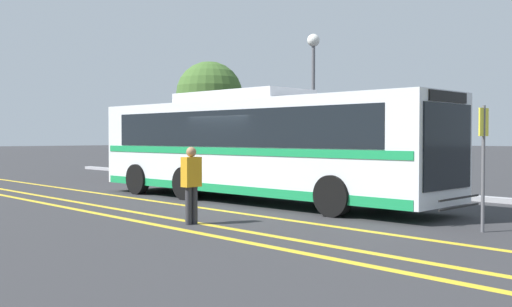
# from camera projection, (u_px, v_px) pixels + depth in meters

# --- Properties ---
(ground_plane) EXTENTS (220.00, 220.00, 0.00)m
(ground_plane) POSITION_uv_depth(u_px,v_px,m) (243.00, 201.00, 17.68)
(ground_plane) COLOR #2D2D30
(lane_strip_0) EXTENTS (32.05, 0.20, 0.01)m
(lane_strip_0) POSITION_uv_depth(u_px,v_px,m) (197.00, 207.00, 16.21)
(lane_strip_0) COLOR gold
(lane_strip_0) RESTS_ON ground_plane
(lane_strip_1) EXTENTS (32.05, 0.20, 0.01)m
(lane_strip_1) POSITION_uv_depth(u_px,v_px,m) (139.00, 213.00, 14.98)
(lane_strip_1) COLOR gold
(lane_strip_1) RESTS_ON ground_plane
(lane_strip_2) EXTENTS (32.05, 0.20, 0.01)m
(lane_strip_2) POSITION_uv_depth(u_px,v_px,m) (109.00, 216.00, 14.41)
(lane_strip_2) COLOR gold
(lane_strip_2) RESTS_ON ground_plane
(curb_strip) EXTENTS (40.05, 0.36, 0.15)m
(curb_strip) POSITION_uv_depth(u_px,v_px,m) (358.00, 189.00, 21.03)
(curb_strip) COLOR #99999E
(curb_strip) RESTS_ON ground_plane
(transit_bus) EXTENTS (12.46, 3.09, 3.26)m
(transit_bus) POSITION_uv_depth(u_px,v_px,m) (256.00, 144.00, 17.67)
(transit_bus) COLOR silver
(transit_bus) RESTS_ON ground_plane
(parked_car_0) EXTENTS (4.30, 2.06, 1.49)m
(parked_car_0) POSITION_uv_depth(u_px,v_px,m) (164.00, 162.00, 27.81)
(parked_car_0) COLOR maroon
(parked_car_0) RESTS_ON ground_plane
(parked_car_1) EXTENTS (4.27, 2.20, 1.33)m
(parked_car_1) POSITION_uv_depth(u_px,v_px,m) (253.00, 169.00, 23.18)
(parked_car_1) COLOR #4C3823
(parked_car_1) RESTS_ON ground_plane
(pedestrian_0) EXTENTS (0.24, 0.43, 1.69)m
(pedestrian_0) POSITION_uv_depth(u_px,v_px,m) (191.00, 180.00, 13.01)
(pedestrian_0) COLOR #2D2D33
(pedestrian_0) RESTS_ON ground_plane
(bus_stop_sign) EXTENTS (0.07, 0.40, 2.53)m
(bus_stop_sign) POSITION_uv_depth(u_px,v_px,m) (483.00, 153.00, 11.90)
(bus_stop_sign) COLOR #59595E
(bus_stop_sign) RESTS_ON ground_plane
(street_lamp) EXTENTS (0.50, 0.50, 6.00)m
(street_lamp) POSITION_uv_depth(u_px,v_px,m) (313.00, 75.00, 23.78)
(street_lamp) COLOR #59595E
(street_lamp) RESTS_ON ground_plane
(tree_0) EXTENTS (3.87, 3.87, 6.30)m
(tree_0) POSITION_uv_depth(u_px,v_px,m) (209.00, 95.00, 34.85)
(tree_0) COLOR #513823
(tree_0) RESTS_ON ground_plane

